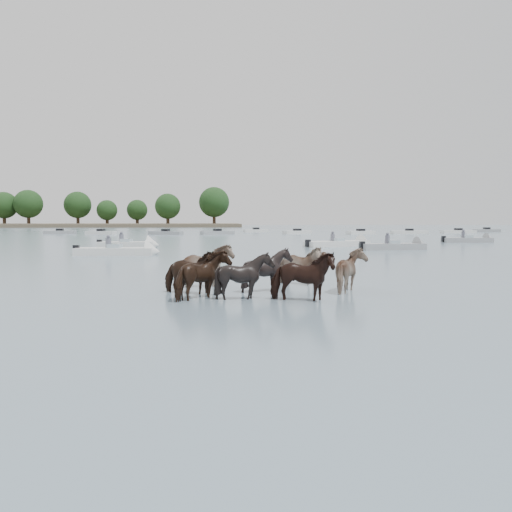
{
  "coord_description": "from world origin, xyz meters",
  "views": [
    {
      "loc": [
        0.77,
        -14.92,
        2.32
      ],
      "look_at": [
        2.29,
        2.31,
        1.1
      ],
      "focal_mm": 36.65,
      "sensor_mm": 36.0,
      "label": 1
    }
  ],
  "objects": [
    {
      "name": "pony_herd",
      "position": [
        2.24,
        1.33,
        0.63
      ],
      "size": [
        6.9,
        5.17,
        1.63
      ],
      "color": "black",
      "rests_on": "ground"
    },
    {
      "name": "motorboat_d",
      "position": [
        15.49,
        24.05,
        0.23
      ],
      "size": [
        5.6,
        2.09,
        1.92
      ],
      "rotation": [
        0.0,
        0.0,
        0.09
      ],
      "color": "gray",
      "rests_on": "ground"
    },
    {
      "name": "motorboat_b",
      "position": [
        -4.63,
        19.57,
        0.23
      ],
      "size": [
        5.64,
        1.91,
        1.92
      ],
      "rotation": [
        0.0,
        0.0,
        -0.06
      ],
      "color": "silver",
      "rests_on": "ground"
    },
    {
      "name": "motorboat_c",
      "position": [
        12.38,
        29.19,
        0.22
      ],
      "size": [
        6.57,
        4.03,
        1.92
      ],
      "rotation": [
        0.0,
        0.0,
        0.41
      ],
      "color": "silver",
      "rests_on": "ground"
    },
    {
      "name": "ground",
      "position": [
        0.0,
        0.0,
        0.0
      ],
      "size": [
        400.0,
        400.0,
        0.0
      ],
      "primitive_type": "plane",
      "color": "slate",
      "rests_on": "ground"
    },
    {
      "name": "motorboat_e",
      "position": [
        27.39,
        35.56,
        0.23
      ],
      "size": [
        5.46,
        1.86,
        1.92
      ],
      "rotation": [
        0.0,
        0.0,
        -0.05
      ],
      "color": "gray",
      "rests_on": "ground"
    },
    {
      "name": "motorboat_a",
      "position": [
        -5.34,
        28.71,
        0.23
      ],
      "size": [
        5.19,
        2.15,
        1.92
      ],
      "rotation": [
        0.0,
        0.0,
        -0.11
      ],
      "color": "silver",
      "rests_on": "ground"
    },
    {
      "name": "distant_flotilla",
      "position": [
        0.7,
        69.73,
        0.26
      ],
      "size": [
        107.42,
        17.02,
        0.93
      ],
      "color": "gray",
      "rests_on": "ground"
    },
    {
      "name": "swimming_pony",
      "position": [
        7.68,
        16.46,
        0.1
      ],
      "size": [
        0.72,
        0.44,
        0.44
      ],
      "color": "black",
      "rests_on": "ground"
    }
  ]
}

